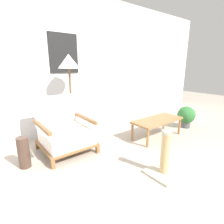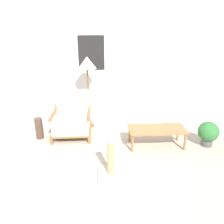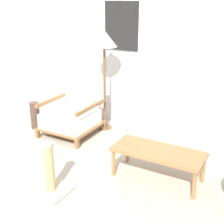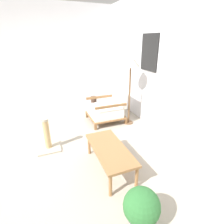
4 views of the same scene
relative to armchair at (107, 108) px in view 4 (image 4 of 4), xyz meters
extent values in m
plane|color=#A89E8E|center=(0.74, -1.55, -0.31)|extent=(14.00, 14.00, 0.00)
cube|color=silver|center=(0.74, 0.81, 1.04)|extent=(8.00, 0.06, 2.70)
cube|color=black|center=(0.41, 0.77, 1.24)|extent=(0.56, 0.02, 0.72)
cube|color=silver|center=(-1.65, -1.05, 1.04)|extent=(0.06, 8.00, 2.70)
cube|color=brown|center=(-0.35, -0.41, -0.25)|extent=(0.05, 0.05, 0.12)
cube|color=brown|center=(0.35, -0.41, -0.25)|extent=(0.05, 0.05, 0.12)
cube|color=brown|center=(-0.35, 0.31, -0.25)|extent=(0.05, 0.05, 0.12)
cube|color=brown|center=(0.35, 0.31, -0.25)|extent=(0.05, 0.05, 0.12)
cube|color=brown|center=(0.00, -0.05, -0.17)|extent=(0.76, 0.78, 0.03)
cube|color=white|center=(0.00, -0.07, -0.05)|extent=(0.68, 0.68, 0.21)
cube|color=white|center=(0.00, 0.30, 0.30)|extent=(0.68, 0.08, 0.48)
cube|color=brown|center=(-0.35, -0.05, 0.17)|extent=(0.05, 0.72, 0.05)
cube|color=brown|center=(0.35, -0.05, 0.17)|extent=(0.05, 0.72, 0.05)
cylinder|color=brown|center=(0.33, 0.39, -0.30)|extent=(0.21, 0.21, 0.03)
cylinder|color=brown|center=(0.33, 0.39, 0.34)|extent=(0.04, 0.04, 1.26)
cone|color=beige|center=(0.33, 0.39, 1.09)|extent=(0.38, 0.38, 0.24)
cube|color=olive|center=(1.59, -0.58, 0.03)|extent=(1.02, 0.44, 0.04)
cylinder|color=olive|center=(1.12, -0.76, -0.15)|extent=(0.04, 0.04, 0.32)
cylinder|color=olive|center=(2.06, -0.76, -0.15)|extent=(0.04, 0.04, 0.32)
cylinder|color=olive|center=(1.12, -0.40, -0.15)|extent=(0.04, 0.04, 0.32)
cylinder|color=olive|center=(2.06, -0.40, -0.15)|extent=(0.04, 0.04, 0.32)
cylinder|color=#473328|center=(-0.63, -0.14, -0.10)|extent=(0.15, 0.15, 0.43)
cylinder|color=#4C4C51|center=(2.54, -0.63, -0.25)|extent=(0.20, 0.20, 0.12)
sphere|color=#2D6B33|center=(2.54, -0.63, -0.03)|extent=(0.37, 0.37, 0.37)
cube|color=#B2A893|center=(0.71, -1.39, -0.30)|extent=(0.38, 0.38, 0.03)
cylinder|color=tan|center=(0.71, -1.39, -0.02)|extent=(0.10, 0.10, 0.51)
cylinder|color=#B2A893|center=(0.71, -1.39, 0.25)|extent=(0.12, 0.12, 0.04)
camera|label=1|loc=(-1.00, -2.52, 1.03)|focal=28.00mm
camera|label=2|loc=(0.56, -4.10, 1.74)|focal=35.00mm
camera|label=3|loc=(2.66, -3.55, 1.65)|focal=50.00mm
camera|label=4|loc=(3.56, -1.37, 1.48)|focal=28.00mm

